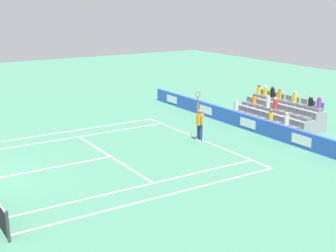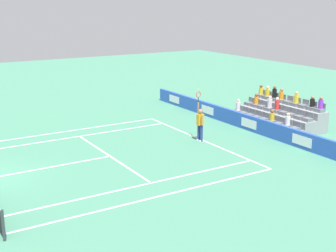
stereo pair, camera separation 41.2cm
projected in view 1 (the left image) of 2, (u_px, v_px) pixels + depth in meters
line_baseline at (201, 139)px, 25.85m from camera, size 10.97×0.10×0.01m
line_service at (111, 156)px, 23.00m from camera, size 8.23×0.10×0.01m
line_centre_service at (47, 169)px, 21.34m from camera, size 0.10×6.40×0.01m
line_singles_sideline_left at (71, 138)px, 26.12m from camera, size 0.10×11.89×0.01m
line_singles_sideline_right at (144, 185)px, 19.41m from camera, size 0.10×11.89×0.01m
line_doubles_sideline_left at (62, 132)px, 27.24m from camera, size 0.10×11.89×0.01m
line_doubles_sideline_right at (161, 197)px, 18.30m from camera, size 0.10×11.89×0.01m
line_centre_mark at (199, 140)px, 25.80m from camera, size 0.10×0.20×0.01m
sponsor_barrier at (249, 123)px, 27.57m from camera, size 20.52×0.22×0.90m
tennis_player at (200, 123)px, 25.37m from camera, size 0.53×0.36×2.85m
stadium_stand at (277, 116)px, 28.75m from camera, size 5.58×2.85×2.20m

